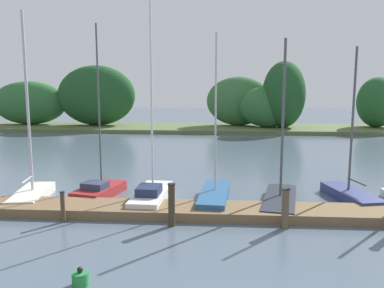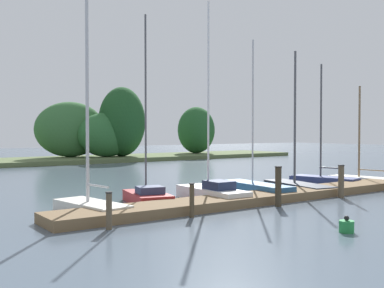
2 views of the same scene
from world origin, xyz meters
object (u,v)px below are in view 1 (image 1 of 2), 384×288
Objects in this scene: sailboat_2 at (152,194)px; sailboat_5 at (349,193)px; mooring_piling_2 at (172,205)px; mooring_piling_1 at (63,207)px; sailboat_1 at (100,188)px; sailboat_3 at (215,195)px; channel_buoy_1 at (80,278)px; sailboat_4 at (280,197)px; mooring_piling_3 at (285,208)px; sailboat_0 at (32,190)px.

sailboat_2 is 1.27× the size of sailboat_5.
mooring_piling_1 is at bearing 178.41° from mooring_piling_2.
sailboat_3 is (5.21, -0.73, -0.01)m from sailboat_1.
sailboat_1 reaches higher than channel_buoy_1.
sailboat_2 is 8.59m from sailboat_5.
sailboat_2 is 17.02× the size of channel_buoy_1.
sailboat_1 is 1.16× the size of sailboat_5.
sailboat_1 is 7.99m from sailboat_4.
mooring_piling_3 is (5.17, -2.65, 0.33)m from sailboat_2.
mooring_piling_3 is at bearing -101.89° from sailboat_1.
sailboat_5 is (5.86, 0.84, -0.00)m from sailboat_3.
sailboat_4 reaches higher than mooring_piling_2.
mooring_piling_3 is at bearing 1.06° from mooring_piling_2.
sailboat_2 is at bearing -97.06° from sailboat_1.
sailboat_2 reaches higher than sailboat_4.
sailboat_4 is (10.75, 0.01, -0.11)m from sailboat_0.
sailboat_0 is 5.59× the size of mooring_piling_3.
sailboat_5 is 12.21m from channel_buoy_1.
sailboat_0 reaches higher than sailboat_5.
sailboat_0 is 7.14m from mooring_piling_2.
sailboat_0 is at bearing 118.81° from sailboat_1.
sailboat_2 is at bearing -100.28° from sailboat_0.
sailboat_0 reaches higher than mooring_piling_1.
mooring_piling_1 is at bearing 121.06° from sailboat_3.
channel_buoy_1 is at bearing 151.44° from sailboat_4.
sailboat_1 is at bearing 77.76° from sailboat_5.
sailboat_1 is 1.11× the size of sailboat_4.
mooring_piling_3 is at bearing -0.27° from mooring_piling_1.
sailboat_1 is at bearing 72.05° from sailboat_2.
sailboat_0 is at bearing 156.35° from mooring_piling_2.
sailboat_0 is 0.96× the size of sailboat_2.
sailboat_4 is at bearing -82.65° from sailboat_1.
sailboat_4 is 3.24m from sailboat_5.
sailboat_1 is 8.26m from channel_buoy_1.
sailboat_1 is at bearing 135.58° from mooring_piling_2.
sailboat_1 is 0.91× the size of sailboat_2.
mooring_piling_2 is (3.73, -3.65, 0.45)m from sailboat_1.
sailboat_4 is 8.69m from mooring_piling_1.
mooring_piling_3 is at bearing -113.66° from sailboat_0.
sailboat_2 is 7.21× the size of mooring_piling_1.
mooring_piling_2 reaches higher than channel_buoy_1.
sailboat_2 is 2.99m from mooring_piling_2.
sailboat_2 is at bearing 85.28° from channel_buoy_1.
mooring_piling_1 is (-11.36, -3.66, 0.26)m from sailboat_5.
mooring_piling_1 is at bearing 95.00° from sailboat_5.
mooring_piling_3 is (3.99, 0.07, -0.06)m from mooring_piling_2.
sailboat_5 is at bearing -76.39° from sailboat_1.
sailboat_0 is 1.06× the size of sailboat_1.
sailboat_2 reaches higher than channel_buoy_1.
mooring_piling_2 is at bearing -178.94° from mooring_piling_3.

